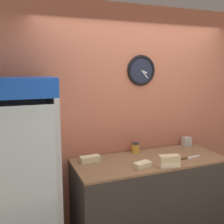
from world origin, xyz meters
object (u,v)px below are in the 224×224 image
object	(u,v)px
sandwich_stack_bottom	(169,164)
sandwich_flat_left	(142,165)
sandwich_stack_middle	(169,158)
sandwich_flat_right	(90,159)
condiment_jar	(135,148)
beverage_cooler	(21,163)
napkin_dispenser	(186,141)
chefs_knife	(187,158)

from	to	relation	value
sandwich_stack_bottom	sandwich_flat_left	size ratio (longest dim) A/B	1.13
sandwich_stack_middle	sandwich_flat_right	xyz separation A→B (m)	(-0.75, 0.46, -0.06)
sandwich_flat_right	condiment_jar	size ratio (longest dim) A/B	1.84
condiment_jar	beverage_cooler	bearing A→B (deg)	-172.34
sandwich_flat_left	napkin_dispenser	world-z (taller)	napkin_dispenser
sandwich_flat_left	condiment_jar	xyz separation A→B (m)	(0.15, 0.47, 0.03)
beverage_cooler	chefs_knife	bearing A→B (deg)	-7.22
sandwich_flat_left	napkin_dispenser	bearing A→B (deg)	27.34
chefs_knife	sandwich_stack_bottom	bearing A→B (deg)	-157.57
sandwich_stack_bottom	napkin_dispenser	distance (m)	0.87
sandwich_flat_left	sandwich_stack_bottom	bearing A→B (deg)	-17.13
sandwich_flat_left	napkin_dispenser	size ratio (longest dim) A/B	1.72
chefs_knife	sandwich_flat_right	bearing A→B (deg)	163.96
sandwich_flat_right	napkin_dispenser	size ratio (longest dim) A/B	1.96
beverage_cooler	chefs_knife	distance (m)	1.85
beverage_cooler	sandwich_flat_left	distance (m)	1.25
sandwich_stack_bottom	condiment_jar	bearing A→B (deg)	102.89
sandwich_flat_left	sandwich_flat_right	size ratio (longest dim) A/B	0.88
sandwich_stack_bottom	napkin_dispenser	world-z (taller)	napkin_dispenser
condiment_jar	napkin_dispenser	bearing A→B (deg)	0.75
beverage_cooler	sandwich_flat_right	xyz separation A→B (m)	(0.74, 0.08, -0.08)
beverage_cooler	sandwich_flat_left	size ratio (longest dim) A/B	9.02
sandwich_stack_bottom	sandwich_stack_middle	size ratio (longest dim) A/B	0.99
condiment_jar	sandwich_flat_left	bearing A→B (deg)	-107.66
beverage_cooler	sandwich_stack_middle	world-z (taller)	beverage_cooler
sandwich_stack_middle	sandwich_stack_bottom	bearing A→B (deg)	0.00
sandwich_stack_bottom	napkin_dispenser	bearing A→B (deg)	40.93
beverage_cooler	napkin_dispenser	distance (m)	2.15
sandwich_flat_left	chefs_knife	world-z (taller)	sandwich_flat_left
condiment_jar	chefs_knife	bearing A→B (deg)	-41.26
napkin_dispenser	sandwich_stack_bottom	bearing A→B (deg)	-139.07
beverage_cooler	napkin_dispenser	bearing A→B (deg)	5.15
condiment_jar	sandwich_stack_bottom	bearing A→B (deg)	-77.11
chefs_knife	napkin_dispenser	distance (m)	0.53
sandwich_flat_left	chefs_knife	xyz separation A→B (m)	(0.62, 0.06, -0.02)
sandwich_flat_left	sandwich_flat_right	bearing A→B (deg)	141.84
sandwich_stack_bottom	napkin_dispenser	size ratio (longest dim) A/B	1.95
napkin_dispenser	condiment_jar	bearing A→B (deg)	-179.25
sandwich_stack_middle	chefs_knife	xyz separation A→B (m)	(0.35, 0.14, -0.09)
chefs_knife	beverage_cooler	bearing A→B (deg)	172.78
sandwich_stack_bottom	sandwich_flat_right	distance (m)	0.88
beverage_cooler	sandwich_flat_right	size ratio (longest dim) A/B	7.95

